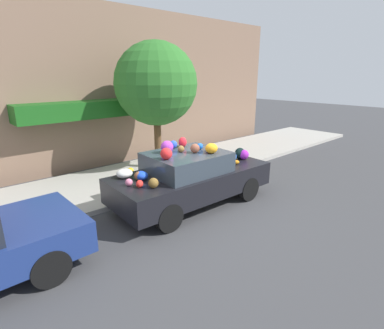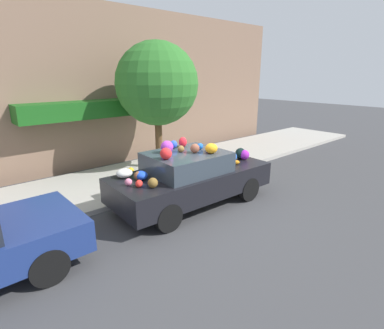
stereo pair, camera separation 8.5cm
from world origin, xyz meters
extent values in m
plane|color=#424244|center=(0.00, 0.00, 0.00)|extent=(60.00, 60.00, 0.00)
cube|color=#B2ADA3|center=(0.00, 2.70, 0.07)|extent=(24.00, 3.20, 0.13)
cube|color=#846651|center=(0.00, 4.95, 2.82)|extent=(18.00, 0.30, 5.65)
cube|color=#195919|center=(-0.95, 4.35, 2.18)|extent=(4.16, 0.90, 0.55)
cylinder|color=brown|center=(0.97, 2.91, 1.09)|extent=(0.24, 0.24, 1.91)
sphere|color=#2D7228|center=(0.97, 2.91, 2.99)|extent=(2.71, 2.71, 2.71)
cylinder|color=gold|center=(-0.92, 1.57, 0.41)|extent=(0.20, 0.20, 0.55)
sphere|color=gold|center=(-0.92, 1.57, 0.74)|extent=(0.18, 0.18, 0.18)
cube|color=black|center=(0.00, 0.05, 0.63)|extent=(4.30, 1.91, 0.61)
cube|color=#333D47|center=(-0.17, 0.06, 1.18)|extent=(1.96, 1.62, 0.49)
cylinder|color=black|center=(1.34, 0.82, 0.32)|extent=(0.66, 0.20, 0.65)
cylinder|color=black|center=(1.29, -0.81, 0.32)|extent=(0.66, 0.20, 0.65)
cylinder|color=black|center=(-1.29, 0.90, 0.32)|extent=(0.66, 0.20, 0.65)
cylinder|color=black|center=(-1.34, -0.72, 0.32)|extent=(0.66, 0.20, 0.65)
sphere|color=blue|center=(0.95, -0.36, 1.01)|extent=(0.18, 0.18, 0.15)
sphere|color=blue|center=(1.30, -0.13, 1.09)|extent=(0.33, 0.33, 0.31)
sphere|color=pink|center=(-1.80, 0.13, 1.02)|extent=(0.22, 0.22, 0.16)
ellipsoid|color=black|center=(1.75, -0.07, 1.10)|extent=(0.41, 0.37, 0.32)
ellipsoid|color=pink|center=(0.33, -0.23, 1.50)|extent=(0.25, 0.26, 0.15)
ellipsoid|color=red|center=(-1.67, -0.10, 1.02)|extent=(0.25, 0.26, 0.16)
ellipsoid|color=white|center=(-1.60, 0.67, 1.04)|extent=(0.44, 0.41, 0.22)
sphere|color=brown|center=(-0.04, -0.11, 1.54)|extent=(0.30, 0.30, 0.23)
sphere|color=purple|center=(1.78, -0.20, 1.08)|extent=(0.32, 0.32, 0.28)
ellipsoid|color=blue|center=(-1.37, 0.28, 1.04)|extent=(0.33, 0.37, 0.21)
ellipsoid|color=blue|center=(0.31, 0.09, 1.51)|extent=(0.18, 0.17, 0.16)
sphere|color=red|center=(-0.92, -0.10, 1.57)|extent=(0.38, 0.38, 0.27)
sphere|color=purple|center=(-0.57, 0.33, 1.58)|extent=(0.40, 0.40, 0.31)
sphere|color=blue|center=(-0.13, 0.64, 1.53)|extent=(0.22, 0.22, 0.20)
sphere|color=olive|center=(-1.46, -0.33, 1.05)|extent=(0.31, 0.31, 0.22)
ellipsoid|color=red|center=(0.12, 0.57, 1.56)|extent=(0.29, 0.30, 0.27)
sphere|color=olive|center=(-0.25, 0.18, 1.51)|extent=(0.18, 0.18, 0.17)
sphere|color=yellow|center=(1.65, 0.17, 1.02)|extent=(0.20, 0.20, 0.17)
sphere|color=brown|center=(-1.44, 0.31, 1.04)|extent=(0.22, 0.22, 0.21)
ellipsoid|color=orange|center=(0.24, -0.40, 1.55)|extent=(0.37, 0.37, 0.25)
ellipsoid|color=orange|center=(1.24, -0.37, 0.99)|extent=(0.21, 0.21, 0.12)
cylinder|color=black|center=(-3.86, 0.85, 0.32)|extent=(0.65, 0.19, 0.64)
cylinder|color=black|center=(-3.84, -0.83, 0.32)|extent=(0.65, 0.19, 0.64)
camera|label=1|loc=(-4.88, -5.42, 3.32)|focal=28.00mm
camera|label=2|loc=(-4.81, -5.48, 3.32)|focal=28.00mm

